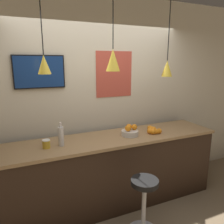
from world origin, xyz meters
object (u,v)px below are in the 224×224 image
(bar_stool, at_px, (144,200))
(spread_jar, at_px, (46,144))
(juice_bottle, at_px, (61,136))
(fruit_bowl, at_px, (130,131))
(mounted_tv, at_px, (39,72))

(bar_stool, relative_size, spread_jar, 6.86)
(juice_bottle, height_order, spread_jar, juice_bottle)
(fruit_bowl, relative_size, juice_bottle, 0.80)
(juice_bottle, relative_size, spread_jar, 2.90)
(mounted_tv, bearing_deg, spread_jar, -93.09)
(juice_bottle, bearing_deg, fruit_bowl, 0.14)
(fruit_bowl, xyz_separation_m, spread_jar, (-1.12, -0.00, -0.01))
(fruit_bowl, bearing_deg, juice_bottle, -179.86)
(juice_bottle, height_order, mounted_tv, mounted_tv)
(bar_stool, distance_m, mounted_tv, 2.01)
(fruit_bowl, distance_m, spread_jar, 1.12)
(bar_stool, bearing_deg, juice_bottle, 140.10)
(juice_bottle, bearing_deg, spread_jar, -180.00)
(fruit_bowl, height_order, juice_bottle, juice_bottle)
(fruit_bowl, xyz_separation_m, mounted_tv, (-1.09, 0.43, 0.81))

